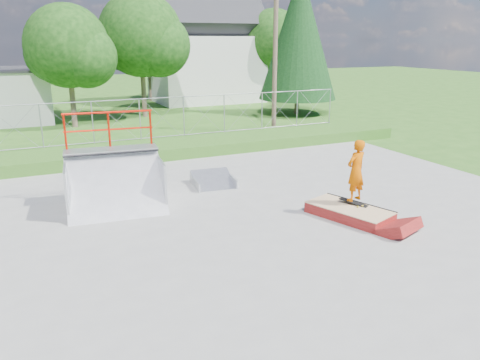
% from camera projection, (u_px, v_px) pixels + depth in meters
% --- Properties ---
extents(ground, '(120.00, 120.00, 0.00)m').
position_uv_depth(ground, '(242.00, 237.00, 11.67)').
color(ground, '#2D5C1A').
rests_on(ground, ground).
extents(concrete_pad, '(20.00, 16.00, 0.04)m').
position_uv_depth(concrete_pad, '(242.00, 236.00, 11.66)').
color(concrete_pad, gray).
rests_on(concrete_pad, ground).
extents(grass_berm, '(24.00, 3.00, 0.50)m').
position_uv_depth(grass_berm, '(147.00, 150.00, 19.85)').
color(grass_berm, '#2D5C1A').
rests_on(grass_berm, ground).
extents(grind_box, '(1.78, 2.51, 0.34)m').
position_uv_depth(grind_box, '(349.00, 213.00, 12.82)').
color(grind_box, maroon).
rests_on(grind_box, concrete_pad).
extents(quarter_pipe, '(2.92, 2.55, 2.69)m').
position_uv_depth(quarter_pipe, '(114.00, 164.00, 13.22)').
color(quarter_pipe, '#AFB1B8').
rests_on(quarter_pipe, concrete_pad).
extents(flat_bank_ramp, '(1.47, 1.55, 0.40)m').
position_uv_depth(flat_bank_ramp, '(213.00, 180.00, 15.68)').
color(flat_bank_ramp, '#AFB1B8').
rests_on(flat_bank_ramp, concrete_pad).
extents(skateboard, '(0.60, 0.80, 0.13)m').
position_uv_depth(skateboard, '(354.00, 203.00, 12.98)').
color(skateboard, black).
rests_on(skateboard, grind_box).
extents(skater, '(0.70, 0.54, 1.70)m').
position_uv_depth(skater, '(356.00, 173.00, 12.74)').
color(skater, '#C65200').
rests_on(skater, grind_box).
extents(chain_link_fence, '(20.00, 0.06, 1.80)m').
position_uv_depth(chain_link_fence, '(140.00, 119.00, 20.39)').
color(chain_link_fence, '#92959B').
rests_on(chain_link_fence, grass_berm).
extents(gable_house, '(8.40, 6.08, 8.94)m').
position_uv_depth(gable_house, '(205.00, 52.00, 36.79)').
color(gable_house, silver).
rests_on(gable_house, ground).
extents(utility_pole, '(0.24, 0.24, 8.00)m').
position_uv_depth(utility_pole, '(275.00, 55.00, 23.97)').
color(utility_pole, brown).
rests_on(utility_pole, ground).
extents(tree_left_near, '(4.76, 4.48, 6.65)m').
position_uv_depth(tree_left_near, '(73.00, 49.00, 25.24)').
color(tree_left_near, brown).
rests_on(tree_left_near, ground).
extents(tree_center, '(5.44, 5.12, 7.60)m').
position_uv_depth(tree_center, '(146.00, 38.00, 28.61)').
color(tree_center, brown).
rests_on(tree_center, ground).
extents(tree_right_far, '(5.10, 4.80, 7.12)m').
position_uv_depth(tree_right_far, '(277.00, 42.00, 36.82)').
color(tree_right_far, brown).
rests_on(tree_right_far, ground).
extents(tree_back_mid, '(4.08, 3.84, 5.70)m').
position_uv_depth(tree_back_mid, '(152.00, 54.00, 36.93)').
color(tree_back_mid, brown).
rests_on(tree_back_mid, ground).
extents(conifer_tree, '(5.04, 5.04, 9.10)m').
position_uv_depth(conifer_tree, '(299.00, 35.00, 29.83)').
color(conifer_tree, brown).
rests_on(conifer_tree, ground).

